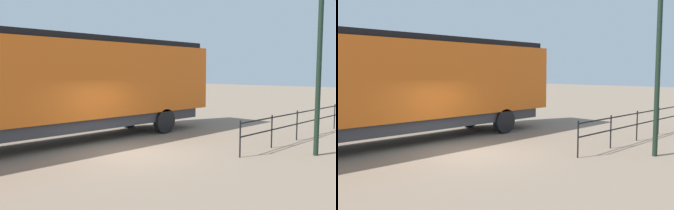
# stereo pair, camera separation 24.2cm
# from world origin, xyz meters

# --- Properties ---
(ground_plane) EXTENTS (120.00, 120.00, 0.00)m
(ground_plane) POSITION_xyz_m (0.00, 0.00, 0.00)
(ground_plane) COLOR #84705B
(locomotive) EXTENTS (2.83, 15.64, 4.16)m
(locomotive) POSITION_xyz_m (-3.32, -0.83, 2.34)
(locomotive) COLOR orange
(locomotive) RESTS_ON ground_plane
(lamp_post) EXTENTS (0.46, 0.46, 6.91)m
(lamp_post) POSITION_xyz_m (4.65, 4.11, 4.51)
(lamp_post) COLOR black
(lamp_post) RESTS_ON ground_plane
(platform_fence) EXTENTS (0.05, 10.45, 1.21)m
(platform_fence) POSITION_xyz_m (3.01, 7.29, 0.79)
(platform_fence) COLOR black
(platform_fence) RESTS_ON ground_plane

